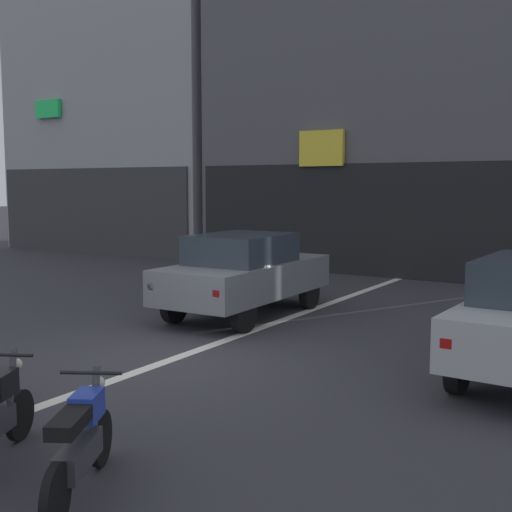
{
  "coord_description": "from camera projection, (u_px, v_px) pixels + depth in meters",
  "views": [
    {
      "loc": [
        6.09,
        -7.21,
        2.61
      ],
      "look_at": [
        0.29,
        2.0,
        1.4
      ],
      "focal_mm": 45.36,
      "sensor_mm": 36.0,
      "label": 1
    }
  ],
  "objects": [
    {
      "name": "car_black_down_street",
      "position": [
        480.0,
        243.0,
        19.13
      ],
      "size": [
        2.27,
        4.29,
        1.64
      ],
      "color": "black",
      "rests_on": "ground"
    },
    {
      "name": "ground_plane",
      "position": [
        167.0,
        361.0,
        9.58
      ],
      "size": [
        120.0,
        120.0,
        0.0
      ],
      "primitive_type": "plane",
      "color": "#333338"
    },
    {
      "name": "building_corner_left",
      "position": [
        156.0,
        117.0,
        26.95
      ],
      "size": [
        9.71,
        7.81,
        10.82
      ],
      "color": "#9E9EA3",
      "rests_on": "ground"
    },
    {
      "name": "motorcycle_blue_row_right_mid",
      "position": [
        80.0,
        442.0,
        5.44
      ],
      "size": [
        0.87,
        1.5,
        0.98
      ],
      "color": "black",
      "rests_on": "ground"
    },
    {
      "name": "car_grey_crossing_near",
      "position": [
        244.0,
        272.0,
        12.79
      ],
      "size": [
        1.84,
        4.13,
        1.64
      ],
      "color": "black",
      "rests_on": "ground"
    },
    {
      "name": "lane_centre_line",
      "position": [
        339.0,
        300.0,
        14.62
      ],
      "size": [
        0.2,
        18.0,
        0.01
      ],
      "primitive_type": "cube",
      "color": "silver",
      "rests_on": "ground"
    }
  ]
}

